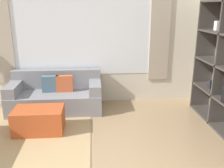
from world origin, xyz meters
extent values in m
cube|color=beige|center=(0.00, 3.25, 1.35)|extent=(6.69, 0.07, 2.70)
cube|color=white|center=(0.00, 3.21, 1.45)|extent=(3.02, 0.01, 1.60)
cube|color=#B2A38E|center=(-1.68, 3.19, 1.45)|extent=(0.44, 0.03, 1.90)
cube|color=#B2A38E|center=(1.68, 3.19, 1.45)|extent=(0.44, 0.03, 1.90)
cube|color=tan|center=(-1.22, 1.72, 0.01)|extent=(2.73, 2.39, 0.01)
cube|color=#3D3833|center=(2.53, 2.71, 1.10)|extent=(0.44, 0.04, 2.21)
cube|color=white|center=(2.50, 2.28, 1.76)|extent=(0.11, 0.11, 0.17)
cube|color=#232328|center=(2.50, 2.26, 0.64)|extent=(0.11, 0.11, 0.15)
cube|color=gray|center=(-0.58, 2.73, 0.20)|extent=(1.89, 0.84, 0.40)
cube|color=gray|center=(-0.58, 3.06, 0.60)|extent=(1.89, 0.18, 0.40)
cube|color=gray|center=(-1.41, 2.73, 0.50)|extent=(0.24, 0.78, 0.21)
cube|color=gray|center=(0.24, 2.73, 0.50)|extent=(0.24, 0.78, 0.21)
cube|color=#C65B33|center=(-0.39, 2.78, 0.57)|extent=(0.34, 0.13, 0.34)
cube|color=slate|center=(-0.67, 2.78, 0.57)|extent=(0.35, 0.14, 0.34)
cube|color=#B74C23|center=(-0.74, 1.80, 0.21)|extent=(0.84, 0.53, 0.43)
camera|label=1|loc=(0.20, -2.21, 2.09)|focal=40.00mm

